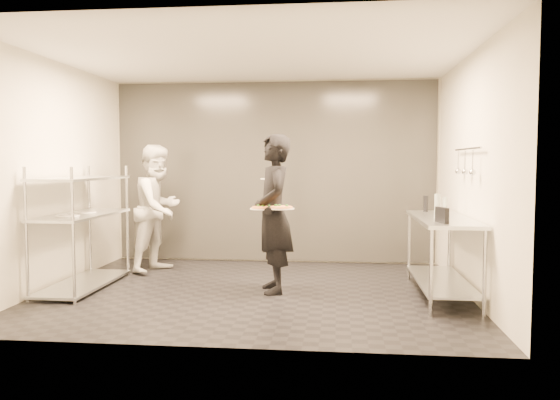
# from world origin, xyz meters

# --- Properties ---
(room_shell) EXTENTS (5.00, 4.00, 2.80)m
(room_shell) POSITION_xyz_m (0.00, 1.18, 1.40)
(room_shell) COLOR black
(room_shell) RESTS_ON ground
(pass_rack) EXTENTS (0.60, 1.60, 1.50)m
(pass_rack) POSITION_xyz_m (-2.15, -0.00, 0.77)
(pass_rack) COLOR #AEB1B5
(pass_rack) RESTS_ON ground
(prep_counter) EXTENTS (0.60, 1.80, 0.92)m
(prep_counter) POSITION_xyz_m (2.18, 0.00, 0.63)
(prep_counter) COLOR #AEB1B5
(prep_counter) RESTS_ON ground
(utensil_rail) EXTENTS (0.07, 1.20, 0.31)m
(utensil_rail) POSITION_xyz_m (2.43, -0.00, 1.55)
(utensil_rail) COLOR #AEB1B5
(utensil_rail) RESTS_ON room_shell
(waiter) EXTENTS (0.61, 0.78, 1.88)m
(waiter) POSITION_xyz_m (0.23, 0.01, 0.94)
(waiter) COLOR black
(waiter) RESTS_ON ground
(chef) EXTENTS (0.93, 1.05, 1.79)m
(chef) POSITION_xyz_m (-1.55, 1.10, 0.90)
(chef) COLOR silver
(chef) RESTS_ON ground
(pizza_plate_near) EXTENTS (0.32, 0.32, 0.05)m
(pizza_plate_near) POSITION_xyz_m (0.13, -0.15, 1.02)
(pizza_plate_near) COLOR white
(pizza_plate_near) RESTS_ON waiter
(pizza_plate_far) EXTENTS (0.30, 0.30, 0.05)m
(pizza_plate_far) POSITION_xyz_m (0.34, -0.24, 1.03)
(pizza_plate_far) COLOR white
(pizza_plate_far) RESTS_ON waiter
(salad_plate) EXTENTS (0.27, 0.27, 0.07)m
(salad_plate) POSITION_xyz_m (0.16, 0.33, 1.36)
(salad_plate) COLOR white
(salad_plate) RESTS_ON waiter
(pos_monitor) EXTENTS (0.11, 0.23, 0.16)m
(pos_monitor) POSITION_xyz_m (2.06, -0.61, 1.00)
(pos_monitor) COLOR black
(pos_monitor) RESTS_ON prep_counter
(bottle_green) EXTENTS (0.07, 0.07, 0.25)m
(bottle_green) POSITION_xyz_m (2.16, 0.23, 1.05)
(bottle_green) COLOR gray
(bottle_green) RESTS_ON prep_counter
(bottle_clear) EXTENTS (0.06, 0.06, 0.19)m
(bottle_clear) POSITION_xyz_m (2.34, 0.71, 1.01)
(bottle_clear) COLOR gray
(bottle_clear) RESTS_ON prep_counter
(bottle_dark) EXTENTS (0.06, 0.06, 0.21)m
(bottle_dark) POSITION_xyz_m (2.10, 0.67, 1.02)
(bottle_dark) COLOR black
(bottle_dark) RESTS_ON prep_counter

